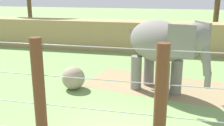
{
  "coord_description": "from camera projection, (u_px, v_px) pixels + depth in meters",
  "views": [
    {
      "loc": [
        1.47,
        -7.41,
        4.46
      ],
      "look_at": [
        -1.04,
        3.39,
        1.4
      ],
      "focal_mm": 42.46,
      "sensor_mm": 36.0,
      "label": 1
    }
  ],
  "objects": [
    {
      "name": "dirt_patch",
      "position": [
        157.0,
        85.0,
        12.91
      ],
      "size": [
        7.2,
        4.48,
        0.01
      ],
      "primitive_type": "cube",
      "rotation": [
        0.0,
        0.0,
        -0.18
      ],
      "color": "#937F5B",
      "rests_on": "ground"
    },
    {
      "name": "elephant",
      "position": [
        163.0,
        46.0,
        11.24
      ],
      "size": [
        3.91,
        3.45,
        3.3
      ],
      "color": "gray",
      "rests_on": "ground"
    },
    {
      "name": "embankment_wall",
      "position": [
        152.0,
        37.0,
        19.62
      ],
      "size": [
        36.0,
        1.8,
        2.23
      ],
      "primitive_type": "cube",
      "color": "tan",
      "rests_on": "ground"
    },
    {
      "name": "enrichment_ball",
      "position": [
        73.0,
        78.0,
        12.25
      ],
      "size": [
        1.07,
        1.07,
        1.07
      ],
      "primitive_type": "sphere",
      "color": "gray",
      "rests_on": "ground"
    },
    {
      "name": "cable_fence",
      "position": [
        97.0,
        120.0,
        5.7
      ],
      "size": [
        9.26,
        0.27,
        3.51
      ],
      "color": "brown",
      "rests_on": "ground"
    }
  ]
}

